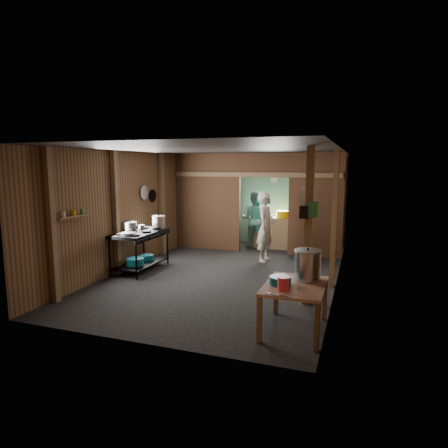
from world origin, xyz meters
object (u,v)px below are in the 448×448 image
at_px(gas_range, 140,251).
at_px(cook, 266,227).
at_px(prep_table, 294,308).
at_px(stove_pot_large, 159,222).
at_px(stock_pot, 307,266).
at_px(yellow_tub, 282,214).
at_px(pink_bucket, 283,284).

distance_m(gas_range, cook, 2.98).
height_order(prep_table, stove_pot_large, stove_pot_large).
bearing_deg(stock_pot, yellow_tub, 104.91).
height_order(pink_bucket, yellow_tub, yellow_tub).
relative_size(pink_bucket, cook, 0.11).
height_order(gas_range, prep_table, gas_range).
relative_size(stove_pot_large, pink_bucket, 1.69).
xyz_separation_m(stock_pot, yellow_tub, (-1.36, 5.09, 0.07)).
distance_m(pink_bucket, yellow_tub, 5.81).
bearing_deg(stock_pot, cook, 112.43).
relative_size(gas_range, yellow_tub, 4.20).
height_order(stock_pot, cook, cook).
bearing_deg(stove_pot_large, prep_table, -36.24).
bearing_deg(pink_bucket, stove_pot_large, 139.75).
xyz_separation_m(yellow_tub, cook, (-0.08, -1.60, -0.11)).
height_order(stock_pot, yellow_tub, stock_pot).
bearing_deg(yellow_tub, cook, -93.00).
bearing_deg(stock_pot, pink_bucket, -111.17).
xyz_separation_m(pink_bucket, yellow_tub, (-1.12, 5.69, 0.19)).
bearing_deg(pink_bucket, gas_range, 146.81).
bearing_deg(pink_bucket, yellow_tub, 101.16).
relative_size(prep_table, stove_pot_large, 3.68).
distance_m(stove_pot_large, cook, 2.53).
distance_m(prep_table, stove_pot_large, 4.44).
xyz_separation_m(gas_range, stove_pot_large, (0.17, 0.55, 0.57)).
bearing_deg(prep_table, stock_pot, 66.74).
bearing_deg(stove_pot_large, stock_pot, -32.15).
bearing_deg(cook, gas_range, 132.38).
xyz_separation_m(prep_table, cook, (-1.32, 3.78, 0.50)).
height_order(prep_table, cook, cook).
bearing_deg(cook, stock_pot, -151.11).
relative_size(stock_pot, yellow_tub, 1.31).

